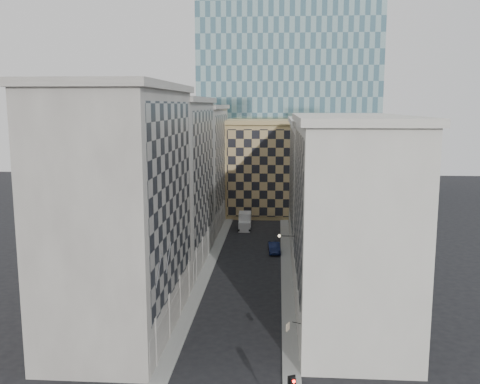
% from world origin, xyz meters
% --- Properties ---
extents(sidewalk_west, '(1.50, 100.00, 0.15)m').
position_xyz_m(sidewalk_west, '(-5.25, 30.00, 0.07)').
color(sidewalk_west, gray).
rests_on(sidewalk_west, ground).
extents(sidewalk_east, '(1.50, 100.00, 0.15)m').
position_xyz_m(sidewalk_east, '(5.25, 30.00, 0.07)').
color(sidewalk_east, gray).
rests_on(sidewalk_east, ground).
extents(bldg_left_a, '(10.80, 22.80, 23.70)m').
position_xyz_m(bldg_left_a, '(-10.88, 11.00, 11.82)').
color(bldg_left_a, gray).
rests_on(bldg_left_a, ground).
extents(bldg_left_b, '(10.80, 22.80, 22.70)m').
position_xyz_m(bldg_left_b, '(-10.88, 33.00, 11.32)').
color(bldg_left_b, gray).
rests_on(bldg_left_b, ground).
extents(bldg_left_c, '(10.80, 22.80, 21.70)m').
position_xyz_m(bldg_left_c, '(-10.88, 55.00, 10.83)').
color(bldg_left_c, gray).
rests_on(bldg_left_c, ground).
extents(bldg_right_a, '(10.80, 26.80, 20.70)m').
position_xyz_m(bldg_right_a, '(10.88, 15.00, 10.32)').
color(bldg_right_a, '#B7B4A8').
rests_on(bldg_right_a, ground).
extents(bldg_right_b, '(10.80, 28.80, 19.70)m').
position_xyz_m(bldg_right_b, '(10.89, 42.00, 9.85)').
color(bldg_right_b, '#B7B4A8').
rests_on(bldg_right_b, ground).
extents(tan_block, '(16.80, 14.80, 18.80)m').
position_xyz_m(tan_block, '(2.00, 67.90, 9.44)').
color(tan_block, tan).
rests_on(tan_block, ground).
extents(church_tower, '(7.20, 7.20, 51.50)m').
position_xyz_m(church_tower, '(0.00, 82.00, 26.95)').
color(church_tower, '#2C2822').
rests_on(church_tower, ground).
extents(flagpoles_left, '(0.10, 6.33, 2.33)m').
position_xyz_m(flagpoles_left, '(-5.90, 6.00, 8.00)').
color(flagpoles_left, gray).
rests_on(flagpoles_left, ground).
extents(bracket_lamp, '(1.98, 0.36, 0.36)m').
position_xyz_m(bracket_lamp, '(4.38, 24.00, 6.20)').
color(bracket_lamp, black).
rests_on(bracket_lamp, ground).
extents(box_truck, '(2.26, 5.27, 2.86)m').
position_xyz_m(box_truck, '(-1.79, 53.57, 1.24)').
color(box_truck, '#BEBEBE').
rests_on(box_truck, ground).
extents(dark_car, '(1.98, 4.83, 1.56)m').
position_xyz_m(dark_car, '(3.50, 38.66, 0.78)').
color(dark_car, '#0F1737').
rests_on(dark_car, ground).
extents(shop_sign, '(1.21, 0.61, 0.72)m').
position_xyz_m(shop_sign, '(4.97, 3.00, 3.84)').
color(shop_sign, black).
rests_on(shop_sign, ground).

